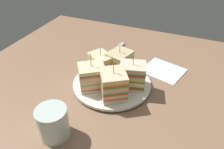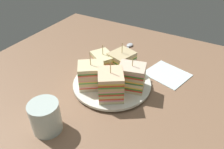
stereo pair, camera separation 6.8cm
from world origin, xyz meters
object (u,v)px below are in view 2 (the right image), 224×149
at_px(sandwich_wedge_0, 111,85).
at_px(napkin, 167,74).
at_px(sandwich_wedge_3, 103,63).
at_px(sandwich_wedge_2, 123,63).
at_px(drinking_glass, 46,119).
at_px(plate, 112,84).
at_px(sandwich_wedge_4, 92,75).
at_px(chip_pile, 110,77).
at_px(spoon, 127,47).
at_px(sandwich_wedge_1, 131,77).

xyz_separation_m(sandwich_wedge_0, napkin, (-0.11, -0.21, -0.05)).
distance_m(sandwich_wedge_3, napkin, 0.22).
distance_m(sandwich_wedge_2, drinking_glass, 0.30).
height_order(plate, sandwich_wedge_4, sandwich_wedge_4).
relative_size(sandwich_wedge_0, chip_pile, 1.68).
height_order(sandwich_wedge_3, sandwich_wedge_4, sandwich_wedge_4).
xyz_separation_m(plate, sandwich_wedge_0, (-0.03, 0.06, 0.05)).
bearing_deg(sandwich_wedge_3, chip_pile, -1.01).
distance_m(spoon, napkin, 0.23).
distance_m(sandwich_wedge_3, drinking_glass, 0.27).
relative_size(chip_pile, drinking_glass, 0.86).
bearing_deg(spoon, chip_pile, -161.79).
distance_m(sandwich_wedge_1, sandwich_wedge_3, 0.12).
distance_m(sandwich_wedge_0, sandwich_wedge_1, 0.07).
relative_size(spoon, drinking_glass, 1.61).
relative_size(sandwich_wedge_3, drinking_glass, 1.23).
bearing_deg(plate, spoon, -74.57).
relative_size(sandwich_wedge_1, sandwich_wedge_2, 1.02).
distance_m(sandwich_wedge_4, chip_pile, 0.07).
bearing_deg(napkin, sandwich_wedge_3, 31.09).
xyz_separation_m(plate, sandwich_wedge_3, (0.05, -0.03, 0.04)).
height_order(sandwich_wedge_0, sandwich_wedge_3, sandwich_wedge_0).
height_order(sandwich_wedge_2, sandwich_wedge_4, sandwich_wedge_4).
distance_m(plate, chip_pile, 0.02).
relative_size(napkin, drinking_glass, 1.59).
bearing_deg(sandwich_wedge_0, chip_pile, -0.83).
height_order(chip_pile, drinking_glass, drinking_glass).
bearing_deg(sandwich_wedge_0, drinking_glass, 121.50).
relative_size(sandwich_wedge_2, drinking_glass, 1.32).
xyz_separation_m(spoon, drinking_glass, (-0.01, 0.48, 0.03)).
xyz_separation_m(chip_pile, drinking_glass, (0.04, 0.24, 0.01)).
bearing_deg(sandwich_wedge_2, sandwich_wedge_3, -45.22).
height_order(sandwich_wedge_1, sandwich_wedge_2, sandwich_wedge_1).
bearing_deg(sandwich_wedge_2, chip_pile, -0.10).
bearing_deg(sandwich_wedge_3, spoon, 125.89).
height_order(sandwich_wedge_4, spoon, sandwich_wedge_4).
bearing_deg(sandwich_wedge_1, sandwich_wedge_2, -58.84).
xyz_separation_m(plate, napkin, (-0.13, -0.15, -0.01)).
height_order(plate, chip_pile, chip_pile).
xyz_separation_m(sandwich_wedge_2, napkin, (-0.13, -0.08, -0.05)).
bearing_deg(napkin, plate, 47.71).
height_order(sandwich_wedge_2, chip_pile, sandwich_wedge_2).
xyz_separation_m(sandwich_wedge_1, drinking_glass, (0.12, 0.24, -0.02)).
bearing_deg(sandwich_wedge_1, sandwich_wedge_0, 45.85).
height_order(sandwich_wedge_1, drinking_glass, sandwich_wedge_1).
relative_size(sandwich_wedge_0, napkin, 0.91).
xyz_separation_m(sandwich_wedge_3, chip_pile, (-0.04, 0.03, -0.02)).
distance_m(sandwich_wedge_4, drinking_glass, 0.19).
bearing_deg(sandwich_wedge_2, sandwich_wedge_1, 63.98).
height_order(sandwich_wedge_3, napkin, sandwich_wedge_3).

